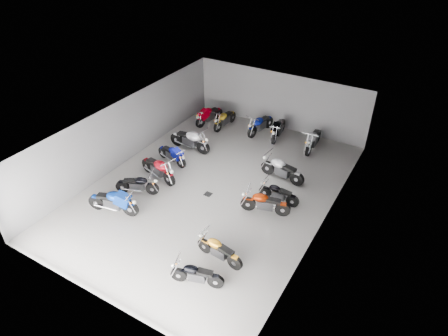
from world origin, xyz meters
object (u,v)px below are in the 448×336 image
at_px(drain_grate, 208,194).
at_px(motorcycle_right_b, 219,250).
at_px(motorcycle_back_b, 225,119).
at_px(motorcycle_left_f, 190,140).
at_px(motorcycle_right_e, 278,193).
at_px(motorcycle_back_e, 313,140).
at_px(motorcycle_left_c, 138,184).
at_px(motorcycle_right_d, 265,203).
at_px(motorcycle_left_d, 158,169).
at_px(motorcycle_right_a, 196,274).
at_px(motorcycle_left_b, 113,202).
at_px(motorcycle_back_c, 260,124).
at_px(motorcycle_back_a, 209,115).
at_px(motorcycle_right_f, 282,169).
at_px(motorcycle_left_e, 172,154).
at_px(motorcycle_back_d, 278,129).

xyz_separation_m(drain_grate, motorcycle_right_b, (2.42, -3.08, 0.46)).
bearing_deg(motorcycle_back_b, motorcycle_left_f, 88.50).
bearing_deg(motorcycle_right_e, motorcycle_back_e, 2.31).
bearing_deg(motorcycle_left_c, motorcycle_back_b, 155.65).
bearing_deg(motorcycle_right_d, motorcycle_left_d, 77.07).
bearing_deg(motorcycle_right_b, motorcycle_right_a, -177.49).
bearing_deg(motorcycle_right_e, motorcycle_left_d, 102.05).
relative_size(motorcycle_left_b, motorcycle_back_b, 1.07).
bearing_deg(motorcycle_right_a, motorcycle_left_d, 31.47).
height_order(motorcycle_right_a, motorcycle_back_c, motorcycle_back_c).
bearing_deg(motorcycle_right_a, motorcycle_left_f, 17.95).
relative_size(drain_grate, motorcycle_back_a, 0.15).
height_order(drain_grate, motorcycle_back_e, motorcycle_back_e).
xyz_separation_m(motorcycle_back_b, motorcycle_back_c, (2.05, 0.41, 0.03)).
height_order(motorcycle_left_c, motorcycle_left_f, motorcycle_left_f).
xyz_separation_m(motorcycle_right_a, motorcycle_right_d, (0.36, 4.55, 0.06)).
bearing_deg(motorcycle_left_f, motorcycle_left_d, 5.19).
xyz_separation_m(motorcycle_right_a, motorcycle_right_f, (-0.01, 7.13, 0.09)).
height_order(motorcycle_left_b, motorcycle_left_d, motorcycle_left_d).
bearing_deg(motorcycle_left_e, motorcycle_back_e, 144.02).
distance_m(drain_grate, motorcycle_right_d, 2.74).
distance_m(motorcycle_right_f, motorcycle_back_d, 3.97).
relative_size(motorcycle_right_b, motorcycle_back_a, 0.92).
xyz_separation_m(motorcycle_left_b, motorcycle_left_d, (0.07, 2.87, 0.01)).
relative_size(motorcycle_right_a, motorcycle_right_d, 0.88).
distance_m(motorcycle_right_a, motorcycle_right_e, 5.53).
xyz_separation_m(motorcycle_left_b, motorcycle_right_f, (5.01, 5.73, -0.01)).
relative_size(motorcycle_left_f, motorcycle_right_b, 1.23).
height_order(drain_grate, motorcycle_right_e, motorcycle_right_e).
height_order(motorcycle_left_b, motorcycle_right_a, motorcycle_left_b).
xyz_separation_m(motorcycle_back_a, motorcycle_back_d, (4.18, 0.47, 0.02)).
relative_size(motorcycle_right_b, motorcycle_back_e, 0.86).
bearing_deg(motorcycle_left_b, motorcycle_right_d, 106.35).
relative_size(motorcycle_right_d, motorcycle_back_e, 0.90).
distance_m(drain_grate, motorcycle_back_c, 6.32).
distance_m(motorcycle_back_b, motorcycle_back_d, 3.17).
height_order(drain_grate, motorcycle_right_d, motorcycle_right_d).
bearing_deg(motorcycle_back_a, motorcycle_right_f, 163.48).
bearing_deg(motorcycle_right_d, motorcycle_left_e, 62.38).
distance_m(drain_grate, motorcycle_left_f, 4.03).
bearing_deg(motorcycle_right_f, motorcycle_right_a, -173.91).
relative_size(motorcycle_left_d, motorcycle_right_a, 1.26).
bearing_deg(motorcycle_right_b, motorcycle_left_d, 66.03).
bearing_deg(motorcycle_back_d, motorcycle_left_c, 59.36).
height_order(motorcycle_right_b, motorcycle_back_b, motorcycle_back_b).
bearing_deg(motorcycle_left_c, motorcycle_right_a, 36.72).
xyz_separation_m(motorcycle_right_a, motorcycle_back_c, (-2.86, 10.68, 0.09)).
xyz_separation_m(motorcycle_left_d, motorcycle_right_a, (4.95, -4.27, -0.11)).
xyz_separation_m(motorcycle_right_d, motorcycle_right_f, (-0.37, 2.59, 0.03)).
relative_size(motorcycle_left_f, motorcycle_right_e, 1.30).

